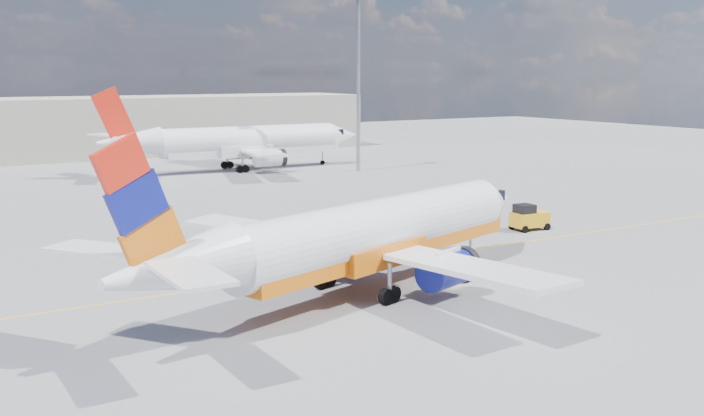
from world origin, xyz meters
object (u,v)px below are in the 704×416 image
gse_tug (529,218)px  main_jet (367,235)px  traffic_cone (503,277)px  second_jet (241,142)px

gse_tug → main_jet: bearing=-154.5°
gse_tug → traffic_cone: (-11.43, -10.07, -0.63)m
second_jet → traffic_cone: second_jet is taller
main_jet → second_jet: bearing=55.5°
main_jet → traffic_cone: main_jet is taller
second_jet → traffic_cone: size_ratio=56.83×
gse_tug → traffic_cone: gse_tug is taller
main_jet → gse_tug: 20.50m
second_jet → traffic_cone: (-7.59, -53.88, -3.02)m
gse_tug → second_jet: bearing=97.9°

